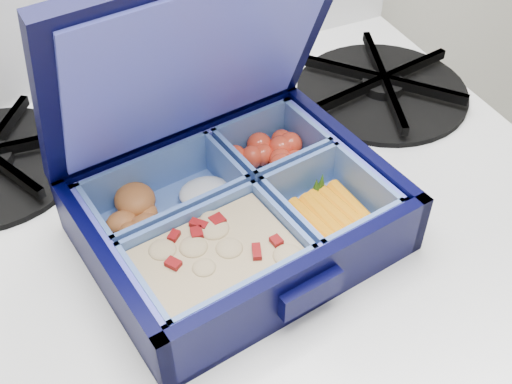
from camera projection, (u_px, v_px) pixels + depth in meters
name	position (u px, v px, depth m)	size (l,w,h in m)	color
bento_box	(238.00, 214.00, 0.53)	(0.24, 0.19, 0.06)	black
burner_grate	(383.00, 83.00, 0.70)	(0.19, 0.19, 0.03)	black
fork	(201.00, 129.00, 0.66)	(0.02, 0.18, 0.01)	silver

